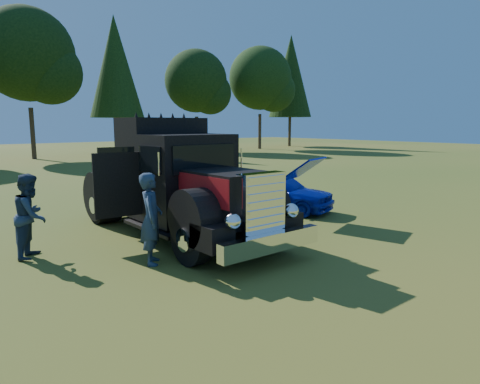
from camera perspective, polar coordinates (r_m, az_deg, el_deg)
name	(u,v)px	position (r m, az deg, el deg)	size (l,w,h in m)	color
ground	(203,251)	(9.81, -4.97, -7.83)	(120.00, 120.00, 0.00)	#2F4D16
diamond_t_truck	(180,187)	(10.86, -8.01, 0.69)	(3.38, 7.16, 3.00)	black
hotrod_coupe	(278,191)	(14.20, 5.05, 0.11)	(2.62, 4.26, 1.89)	#0832B8
spectator_near	(151,219)	(8.88, -11.75, -3.50)	(0.69, 0.45, 1.88)	#1C2441
spectator_far	(31,216)	(10.20, -26.10, -2.84)	(0.88, 0.69, 1.81)	#1E1F48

